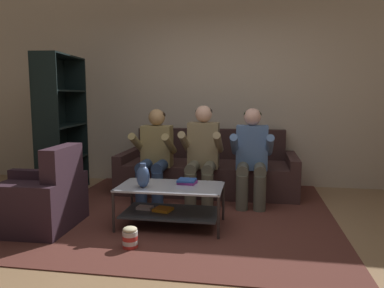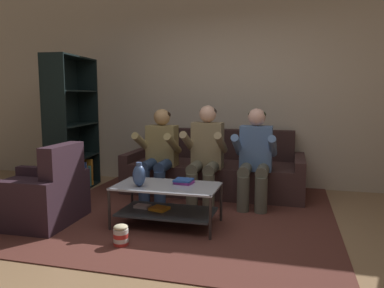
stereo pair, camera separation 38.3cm
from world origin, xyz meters
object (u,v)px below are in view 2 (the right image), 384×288
at_px(bookshelf, 70,144).
at_px(vase, 139,175).
at_px(armchair, 37,197).
at_px(person_seated_middle, 206,151).
at_px(person_seated_right, 255,154).
at_px(popcorn_tub, 121,235).
at_px(coffee_table, 166,199).
at_px(couch, 214,172).
at_px(person_seated_left, 159,151).
at_px(book_stack, 184,181).

bearing_deg(bookshelf, vase, -36.65).
bearing_deg(armchair, person_seated_middle, 37.60).
xyz_separation_m(person_seated_middle, armchair, (-1.53, -1.18, -0.38)).
height_order(person_seated_right, armchair, person_seated_right).
xyz_separation_m(vase, armchair, (-1.09, -0.14, -0.27)).
bearing_deg(popcorn_tub, vase, 92.58).
distance_m(coffee_table, armchair, 1.36).
xyz_separation_m(couch, armchair, (-1.53, -1.73, -0.01)).
relative_size(person_seated_left, book_stack, 5.83).
distance_m(person_seated_right, book_stack, 1.05).
relative_size(person_seated_right, popcorn_tub, 5.96).
height_order(person_seated_right, coffee_table, person_seated_right).
height_order(couch, book_stack, couch).
bearing_deg(person_seated_left, popcorn_tub, -83.14).
height_order(couch, coffee_table, couch).
relative_size(couch, person_seated_right, 2.04).
relative_size(person_seated_right, armchair, 1.30).
bearing_deg(person_seated_left, bookshelf, 177.18).
relative_size(person_seated_right, vase, 4.84).
bearing_deg(bookshelf, coffee_table, -29.90).
distance_m(vase, popcorn_tub, 0.65).
xyz_separation_m(person_seated_left, person_seated_middle, (0.60, 0.00, 0.02)).
xyz_separation_m(coffee_table, bookshelf, (-1.73, 0.99, 0.37)).
height_order(person_seated_right, vase, person_seated_right).
height_order(person_seated_middle, armchair, person_seated_middle).
height_order(couch, armchair, couch).
relative_size(coffee_table, armchair, 1.16).
bearing_deg(coffee_table, book_stack, 36.99).
relative_size(person_seated_right, coffee_table, 1.12).
relative_size(person_seated_right, bookshelf, 0.63).
bearing_deg(person_seated_left, armchair, -128.38).
bearing_deg(popcorn_tub, armchair, 162.77).
height_order(person_seated_left, book_stack, person_seated_left).
distance_m(person_seated_left, person_seated_right, 1.20).
xyz_separation_m(person_seated_right, coffee_table, (-0.80, -0.93, -0.35)).
bearing_deg(coffee_table, vase, -155.53).
bearing_deg(couch, person_seated_left, -137.21).
bearing_deg(popcorn_tub, person_seated_left, 96.86).
bearing_deg(person_seated_middle, vase, -112.84).
bearing_deg(couch, book_stack, -91.83).
height_order(armchair, popcorn_tub, armchair).
relative_size(couch, bookshelf, 1.30).
bearing_deg(person_seated_right, popcorn_tub, -123.79).
distance_m(person_seated_right, bookshelf, 2.52).
xyz_separation_m(person_seated_left, armchair, (-0.93, -1.17, -0.36)).
xyz_separation_m(person_seated_middle, popcorn_tub, (-0.42, -1.52, -0.55)).
bearing_deg(vase, book_stack, 29.67).
height_order(person_seated_middle, bookshelf, bookshelf).
xyz_separation_m(person_seated_middle, vase, (-0.44, -1.04, -0.11)).
distance_m(couch, bookshelf, 2.02).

